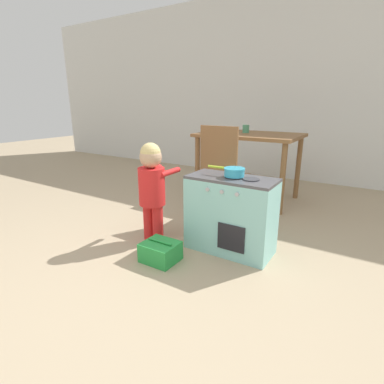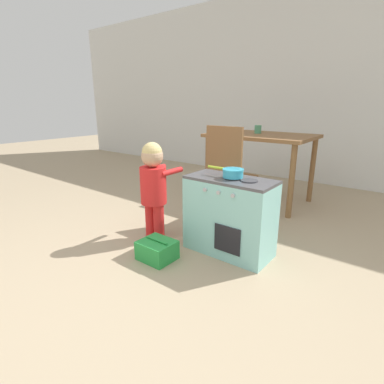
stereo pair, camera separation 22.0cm
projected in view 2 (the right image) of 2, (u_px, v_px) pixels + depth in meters
name	position (u px, v px, depth m)	size (l,w,h in m)	color
ground_plane	(98.00, 318.00, 1.59)	(16.00, 16.00, 0.00)	tan
wall_back	(322.00, 86.00, 3.95)	(10.00, 0.06, 2.60)	silver
play_kitchen	(229.00, 216.00, 2.22)	(0.64, 0.32, 0.59)	#8CD1CC
toy_pot	(233.00, 172.00, 2.11)	(0.29, 0.15, 0.06)	#38B2D6
child_figure	(154.00, 181.00, 2.38)	(0.23, 0.34, 0.81)	red
toy_basket	(157.00, 250.00, 2.17)	(0.25, 0.22, 0.16)	green
dining_table	(261.00, 144.00, 3.32)	(1.10, 0.77, 0.76)	brown
dining_chair_near	(229.00, 173.00, 2.78)	(0.36, 0.36, 0.90)	brown
cup_on_table	(258.00, 129.00, 3.35)	(0.08, 0.08, 0.09)	#478E66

